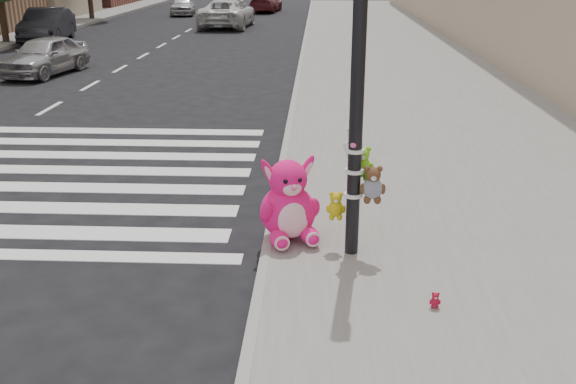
# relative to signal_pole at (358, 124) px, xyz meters

# --- Properties ---
(ground) EXTENTS (120.00, 120.00, 0.00)m
(ground) POSITION_rel_signal_pole_xyz_m (-2.63, -1.82, -1.75)
(ground) COLOR black
(ground) RESTS_ON ground
(sidewalk_near) EXTENTS (7.00, 80.00, 0.14)m
(sidewalk_near) POSITION_rel_signal_pole_xyz_m (2.37, 8.18, -1.68)
(sidewalk_near) COLOR slate
(sidewalk_near) RESTS_ON ground
(curb_edge) EXTENTS (0.12, 80.00, 0.15)m
(curb_edge) POSITION_rel_signal_pole_xyz_m (-1.08, 8.18, -1.68)
(curb_edge) COLOR gray
(curb_edge) RESTS_ON ground
(signal_pole) EXTENTS (0.70, 0.50, 4.00)m
(signal_pole) POSITION_rel_signal_pole_xyz_m (0.00, 0.00, 0.00)
(signal_pole) COLOR black
(signal_pole) RESTS_ON sidewalk_near
(pink_bunny) EXTENTS (0.89, 0.97, 1.11)m
(pink_bunny) POSITION_rel_signal_pole_xyz_m (-0.82, 0.35, -1.15)
(pink_bunny) COLOR #FF1579
(pink_bunny) RESTS_ON sidewalk_near
(red_teddy) EXTENTS (0.13, 0.09, 0.18)m
(red_teddy) POSITION_rel_signal_pole_xyz_m (0.77, -1.32, -1.52)
(red_teddy) COLOR #AA112E
(red_teddy) RESTS_ON sidewalk_near
(car_silver_far) EXTENTS (2.03, 3.77, 1.22)m
(car_silver_far) POSITION_rel_signal_pole_xyz_m (-9.13, 12.96, -1.14)
(car_silver_far) COLOR #A2A1A6
(car_silver_far) RESTS_ON ground
(car_dark_far) EXTENTS (2.12, 4.57, 1.45)m
(car_dark_far) POSITION_rel_signal_pole_xyz_m (-12.43, 21.31, -1.02)
(car_dark_far) COLOR black
(car_dark_far) RESTS_ON ground
(car_white_near) EXTENTS (2.64, 5.33, 1.45)m
(car_white_near) POSITION_rel_signal_pole_xyz_m (-5.33, 27.67, -1.02)
(car_white_near) COLOR silver
(car_white_near) RESTS_ON ground
(car_maroon_near) EXTENTS (2.16, 4.41, 1.23)m
(car_maroon_near) POSITION_rel_signal_pole_xyz_m (-4.10, 37.88, -1.13)
(car_maroon_near) COLOR #53171E
(car_maroon_near) RESTS_ON ground
(car_silver_deep) EXTENTS (1.95, 3.82, 1.25)m
(car_silver_deep) POSITION_rel_signal_pole_xyz_m (-9.22, 35.16, -1.12)
(car_silver_deep) COLOR #AFAEB3
(car_silver_deep) RESTS_ON ground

